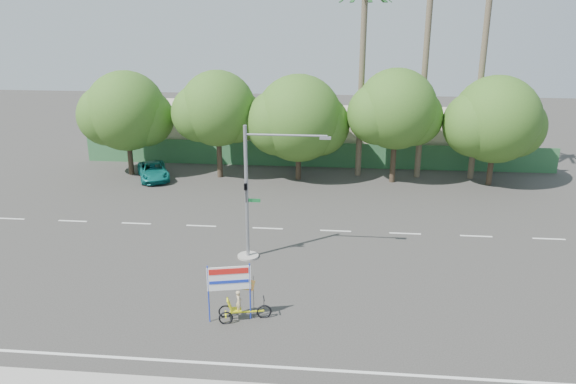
{
  "coord_description": "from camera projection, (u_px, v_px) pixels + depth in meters",
  "views": [
    {
      "loc": [
        2.2,
        -22.41,
        12.55
      ],
      "look_at": [
        -0.45,
        4.46,
        3.5
      ],
      "focal_mm": 35.0,
      "sensor_mm": 36.0,
      "label": 1
    }
  ],
  "objects": [
    {
      "name": "palm_tall",
      "position": [
        427.0,
        35.0,
        39.67
      ],
      "size": [
        3.73,
        3.79,
        17.45
      ],
      "color": "#70604C",
      "rests_on": "ground"
    },
    {
      "name": "tree_center",
      "position": [
        298.0,
        121.0,
        41.0
      ],
      "size": [
        7.62,
        6.4,
        7.85
      ],
      "color": "#473828",
      "rests_on": "ground"
    },
    {
      "name": "tree_far_right",
      "position": [
        495.0,
        122.0,
        39.64
      ],
      "size": [
        7.38,
        6.2,
        7.94
      ],
      "color": "#473828",
      "rests_on": "ground"
    },
    {
      "name": "building_right",
      "position": [
        409.0,
        135.0,
        48.56
      ],
      "size": [
        14.0,
        8.0,
        3.6
      ],
      "primitive_type": "cube",
      "color": "beige",
      "rests_on": "ground"
    },
    {
      "name": "tree_right",
      "position": [
        395.0,
        112.0,
        40.11
      ],
      "size": [
        6.9,
        5.8,
        8.36
      ],
      "color": "#473828",
      "rests_on": "ground"
    },
    {
      "name": "building_left",
      "position": [
        205.0,
        128.0,
        50.17
      ],
      "size": [
        12.0,
        8.0,
        4.0
      ],
      "primitive_type": "cube",
      "color": "beige",
      "rests_on": "ground"
    },
    {
      "name": "palm_mid",
      "position": [
        484.0,
        51.0,
        39.63
      ],
      "size": [
        3.73,
        3.79,
        15.45
      ],
      "color": "#70604C",
      "rests_on": "ground"
    },
    {
      "name": "traffic_signal",
      "position": [
        253.0,
        205.0,
        28.37
      ],
      "size": [
        4.72,
        1.1,
        7.0
      ],
      "color": "gray",
      "rests_on": "ground"
    },
    {
      "name": "trike_billboard",
      "position": [
        236.0,
        298.0,
        23.18
      ],
      "size": [
        2.58,
        0.94,
        2.59
      ],
      "rotation": [
        0.0,
        0.0,
        0.23
      ],
      "color": "black",
      "rests_on": "ground"
    },
    {
      "name": "palm_short",
      "position": [
        363.0,
        58.0,
        40.6
      ],
      "size": [
        3.73,
        3.79,
        14.45
      ],
      "color": "#70604C",
      "rests_on": "ground"
    },
    {
      "name": "tree_left",
      "position": [
        217.0,
        111.0,
        41.37
      ],
      "size": [
        6.66,
        5.6,
        8.07
      ],
      "color": "#473828",
      "rests_on": "ground"
    },
    {
      "name": "fence",
      "position": [
        314.0,
        155.0,
        45.31
      ],
      "size": [
        38.0,
        0.08,
        2.0
      ],
      "primitive_type": "cube",
      "color": "#336B3D",
      "rests_on": "ground"
    },
    {
      "name": "ground",
      "position": [
        288.0,
        297.0,
        25.34
      ],
      "size": [
        120.0,
        120.0,
        0.0
      ],
      "primitive_type": "plane",
      "color": "#33302D",
      "rests_on": "ground"
    },
    {
      "name": "tree_far_left",
      "position": [
        126.0,
        113.0,
        42.12
      ],
      "size": [
        7.14,
        6.0,
        7.96
      ],
      "color": "#473828",
      "rests_on": "ground"
    },
    {
      "name": "pickup_truck",
      "position": [
        153.0,
        171.0,
        42.26
      ],
      "size": [
        3.72,
        4.91,
        1.24
      ],
      "primitive_type": "imported",
      "rotation": [
        0.0,
        0.0,
        0.43
      ],
      "color": "#0F6F6A",
      "rests_on": "ground"
    }
  ]
}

